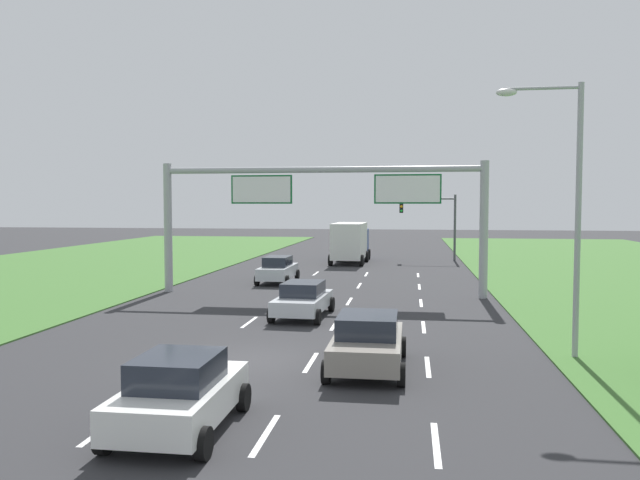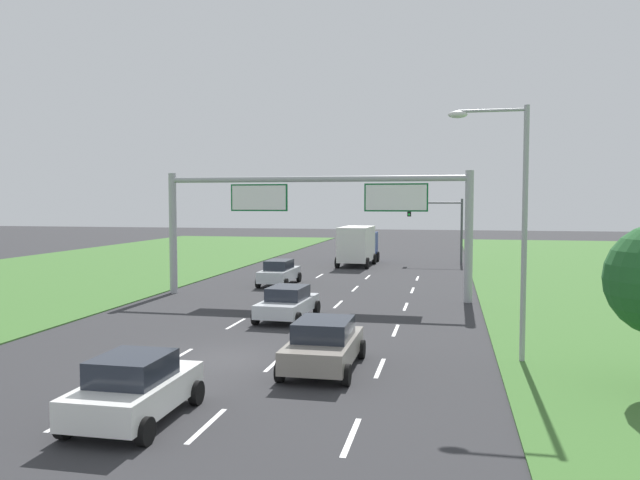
% 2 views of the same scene
% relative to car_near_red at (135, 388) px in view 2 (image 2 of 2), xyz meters
% --- Properties ---
extents(ground_plane, '(200.00, 200.00, 0.00)m').
position_rel_car_near_red_xyz_m(ground_plane, '(0.09, 6.05, -0.82)').
color(ground_plane, '#2D2D30').
extents(lane_dashes_inner_left, '(0.14, 44.40, 0.01)m').
position_rel_car_near_red_xyz_m(lane_dashes_inner_left, '(-1.66, 9.05, -0.82)').
color(lane_dashes_inner_left, white).
rests_on(lane_dashes_inner_left, ground_plane).
extents(lane_dashes_inner_right, '(0.14, 44.40, 0.01)m').
position_rel_car_near_red_xyz_m(lane_dashes_inner_right, '(1.84, 9.05, -0.82)').
color(lane_dashes_inner_right, white).
rests_on(lane_dashes_inner_right, ground_plane).
extents(lane_dashes_slip, '(0.14, 44.40, 0.01)m').
position_rel_car_near_red_xyz_m(lane_dashes_slip, '(5.34, 9.05, -0.82)').
color(lane_dashes_slip, white).
rests_on(lane_dashes_slip, ground_plane).
extents(car_near_red, '(2.20, 3.93, 1.65)m').
position_rel_car_near_red_xyz_m(car_near_red, '(0.00, 0.00, 0.00)').
color(car_near_red, white).
rests_on(car_near_red, ground_plane).
extents(car_lead_silver, '(2.30, 4.40, 1.50)m').
position_rel_car_near_red_xyz_m(car_lead_silver, '(0.30, 13.56, -0.06)').
color(car_lead_silver, silver).
rests_on(car_lead_silver, ground_plane).
extents(car_mid_lane, '(2.02, 4.48, 1.61)m').
position_rel_car_near_red_xyz_m(car_mid_lane, '(-3.21, 24.81, -0.01)').
color(car_mid_lane, silver).
rests_on(car_mid_lane, ground_plane).
extents(car_far_ahead, '(2.22, 4.35, 1.60)m').
position_rel_car_near_red_xyz_m(car_far_ahead, '(3.59, 5.54, -0.00)').
color(car_far_ahead, gray).
rests_on(car_far_ahead, ground_plane).
extents(box_truck, '(2.86, 7.40, 3.28)m').
position_rel_car_near_red_xyz_m(box_truck, '(-0.03, 38.30, 0.93)').
color(box_truck, navy).
rests_on(box_truck, ground_plane).
extents(sign_gantry, '(17.24, 0.44, 7.00)m').
position_rel_car_near_red_xyz_m(sign_gantry, '(0.27, 20.07, 4.08)').
color(sign_gantry, '#9EA0A5').
rests_on(sign_gantry, ground_plane).
extents(traffic_light_mast, '(4.76, 0.49, 5.60)m').
position_rel_car_near_red_xyz_m(traffic_light_mast, '(6.59, 41.30, 3.05)').
color(traffic_light_mast, '#47494F').
rests_on(traffic_light_mast, ground_plane).
extents(street_lamp, '(2.61, 0.32, 8.50)m').
position_rel_car_near_red_xyz_m(street_lamp, '(9.52, 7.71, 4.26)').
color(street_lamp, '#9EA0A5').
rests_on(street_lamp, ground_plane).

